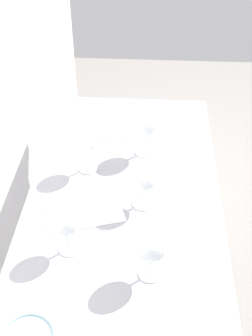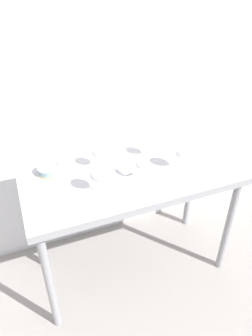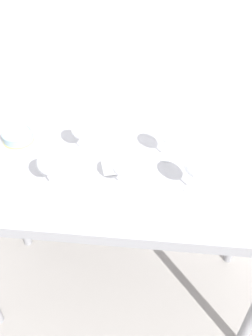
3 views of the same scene
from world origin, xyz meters
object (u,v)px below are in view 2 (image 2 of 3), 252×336
(wine_glass_near_center, at_px, (141,163))
(wine_glass_near_right, at_px, (181,151))
(wine_glass_far_right, at_px, (152,140))
(wine_glass_far_left, at_px, (98,152))
(wine_glass_near_left, at_px, (97,174))
(tasting_sheet_lower, at_px, (123,163))
(tasting_sheet_upper, at_px, (184,151))
(tasting_bowl, at_px, (49,169))

(wine_glass_near_center, height_order, wine_glass_near_right, wine_glass_near_right)
(wine_glass_far_right, distance_m, wine_glass_near_right, 0.23)
(wine_glass_far_left, xyz_separation_m, wine_glass_near_center, (0.21, -0.21, -0.01))
(wine_glass_near_center, bearing_deg, wine_glass_near_right, 0.97)
(wine_glass_far_right, bearing_deg, wine_glass_near_left, -153.00)
(wine_glass_near_right, distance_m, tasting_sheet_lower, 0.39)
(wine_glass_near_right, bearing_deg, wine_glass_near_left, -176.66)
(tasting_sheet_upper, distance_m, tasting_bowl, 0.94)
(wine_glass_near_center, distance_m, wine_glass_near_right, 0.28)
(tasting_sheet_lower, bearing_deg, wine_glass_near_right, -47.57)
(tasting_bowl, bearing_deg, wine_glass_near_right, -17.72)
(wine_glass_far_right, xyz_separation_m, tasting_bowl, (-0.69, 0.06, -0.10))
(wine_glass_far_right, height_order, wine_glass_far_left, wine_glass_far_right)
(wine_glass_near_left, height_order, tasting_sheet_upper, wine_glass_near_left)
(wine_glass_far_right, relative_size, wine_glass_far_left, 1.09)
(wine_glass_near_right, bearing_deg, tasting_sheet_lower, 149.57)
(wine_glass_far_right, xyz_separation_m, wine_glass_near_center, (-0.17, -0.20, -0.02))
(tasting_sheet_upper, bearing_deg, wine_glass_far_left, 168.08)
(wine_glass_near_left, relative_size, wine_glass_near_right, 0.94)
(wine_glass_far_left, bearing_deg, tasting_sheet_lower, -6.81)
(tasting_sheet_lower, bearing_deg, tasting_sheet_upper, -18.92)
(wine_glass_far_left, height_order, wine_glass_near_right, wine_glass_near_right)
(wine_glass_far_right, relative_size, tasting_sheet_lower, 0.69)
(wine_glass_near_center, distance_m, tasting_bowl, 0.59)
(wine_glass_far_right, bearing_deg, wine_glass_near_center, -130.10)
(wine_glass_near_left, distance_m, tasting_bowl, 0.38)
(wine_glass_near_right, bearing_deg, wine_glass_near_center, -179.03)
(wine_glass_far_left, xyz_separation_m, tasting_sheet_upper, (0.62, -0.03, -0.11))
(wine_glass_near_right, xyz_separation_m, tasting_sheet_lower, (-0.32, 0.19, -0.13))
(tasting_sheet_upper, xyz_separation_m, tasting_sheet_lower, (-0.45, 0.01, 0.00))
(wine_glass_near_center, relative_size, tasting_bowl, 1.07)
(wine_glass_far_right, distance_m, wine_glass_far_left, 0.38)
(wine_glass_near_left, height_order, wine_glass_far_right, wine_glass_far_right)
(tasting_sheet_upper, bearing_deg, wine_glass_far_right, 165.20)
(tasting_bowl, bearing_deg, tasting_sheet_lower, -7.96)
(wine_glass_near_left, height_order, wine_glass_near_center, wine_glass_near_left)
(wine_glass_near_left, xyz_separation_m, wine_glass_far_left, (0.08, 0.24, -0.00))
(tasting_sheet_lower, distance_m, tasting_bowl, 0.48)
(wine_glass_near_left, xyz_separation_m, wine_glass_near_center, (0.28, 0.03, -0.01))
(wine_glass_near_left, distance_m, tasting_sheet_upper, 0.73)
(wine_glass_far_right, relative_size, wine_glass_near_center, 1.13)
(wine_glass_near_right, bearing_deg, tasting_bowl, 162.28)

